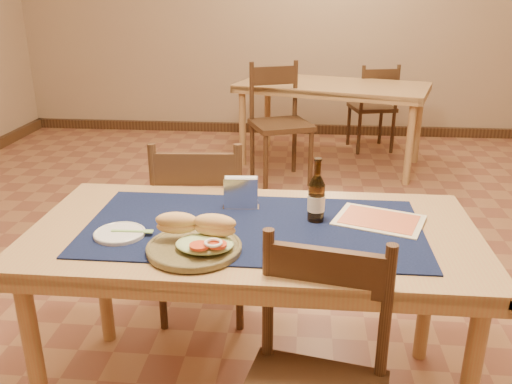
# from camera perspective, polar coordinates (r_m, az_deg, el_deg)

# --- Properties ---
(room) EXTENTS (6.04, 7.04, 2.84)m
(room) POSITION_cam_1_polar(r_m,az_deg,el_deg) (2.58, 1.52, 17.19)
(room) COLOR #926040
(room) RESTS_ON ground
(main_table) EXTENTS (1.60, 0.80, 0.75)m
(main_table) POSITION_cam_1_polar(r_m,az_deg,el_deg) (1.99, -0.27, -5.95)
(main_table) COLOR #A2804C
(main_table) RESTS_ON ground
(placemat) EXTENTS (1.20, 0.60, 0.01)m
(placemat) POSITION_cam_1_polar(r_m,az_deg,el_deg) (1.95, -0.28, -3.71)
(placemat) COLOR #10183D
(placemat) RESTS_ON main_table
(baseboard) EXTENTS (6.00, 7.00, 0.10)m
(baseboard) POSITION_cam_1_polar(r_m,az_deg,el_deg) (2.98, 1.27, -9.67)
(baseboard) COLOR #422A17
(baseboard) RESTS_ON ground
(back_table) EXTENTS (1.82, 1.25, 0.75)m
(back_table) POSITION_cam_1_polar(r_m,az_deg,el_deg) (5.02, 8.06, 10.31)
(back_table) COLOR #A2804C
(back_table) RESTS_ON ground
(chair_main_far) EXTENTS (0.46, 0.46, 0.93)m
(chair_main_far) POSITION_cam_1_polar(r_m,az_deg,el_deg) (2.63, -5.71, -3.51)
(chair_main_far) COLOR #422A17
(chair_main_far) RESTS_ON ground
(chair_back_near) EXTENTS (0.59, 0.59, 0.98)m
(chair_back_near) POSITION_cam_1_polar(r_m,az_deg,el_deg) (4.57, 2.48, 7.48)
(chair_back_near) COLOR #422A17
(chair_back_near) RESTS_ON ground
(chair_back_far) EXTENTS (0.48, 0.48, 0.87)m
(chair_back_far) POSITION_cam_1_polar(r_m,az_deg,el_deg) (5.58, 12.24, 8.85)
(chair_back_far) COLOR #422A17
(chair_back_far) RESTS_ON ground
(sandwich_plate) EXTENTS (0.31, 0.31, 0.12)m
(sandwich_plate) POSITION_cam_1_polar(r_m,az_deg,el_deg) (1.77, -6.25, -5.19)
(sandwich_plate) COLOR brown
(sandwich_plate) RESTS_ON placemat
(side_plate) EXTENTS (0.18, 0.18, 0.01)m
(side_plate) POSITION_cam_1_polar(r_m,az_deg,el_deg) (1.94, -14.17, -4.22)
(side_plate) COLOR silver
(side_plate) RESTS_ON placemat
(fork) EXTENTS (0.15, 0.03, 0.00)m
(fork) POSITION_cam_1_polar(r_m,az_deg,el_deg) (1.92, -12.56, -4.05)
(fork) COLOR #88BE68
(fork) RESTS_ON side_plate
(beer_bottle) EXTENTS (0.06, 0.06, 0.24)m
(beer_bottle) POSITION_cam_1_polar(r_m,az_deg,el_deg) (1.98, 6.37, -0.63)
(beer_bottle) COLOR #44290C
(beer_bottle) RESTS_ON placemat
(napkin_holder) EXTENTS (0.14, 0.06, 0.12)m
(napkin_holder) POSITION_cam_1_polar(r_m,az_deg,el_deg) (2.09, -1.60, -0.19)
(napkin_holder) COLOR silver
(napkin_holder) RESTS_ON placemat
(menu_card) EXTENTS (0.37, 0.32, 0.01)m
(menu_card) POSITION_cam_1_polar(r_m,az_deg,el_deg) (2.04, 12.84, -2.87)
(menu_card) COLOR beige
(menu_card) RESTS_ON placemat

